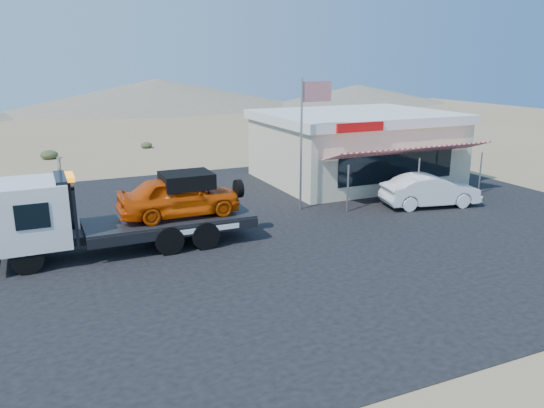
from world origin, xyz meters
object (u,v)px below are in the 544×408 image
Objects in this scene: tow_truck at (124,208)px; jerky_store at (355,146)px; white_sedan at (430,190)px; flagpole at (306,129)px.

tow_truck is 15.60m from jerky_store.
jerky_store reaches higher than white_sedan.
jerky_store is at bearing 12.61° from white_sedan.
tow_truck is 1.92× the size of white_sedan.
white_sedan is 0.77× the size of flagpole.
white_sedan is at bearing -88.87° from jerky_store.
jerky_store is 1.73× the size of flagpole.
tow_truck reaches higher than white_sedan.
jerky_store is (-0.13, 6.45, 1.21)m from white_sedan.
flagpole is at bearing -141.21° from jerky_store.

